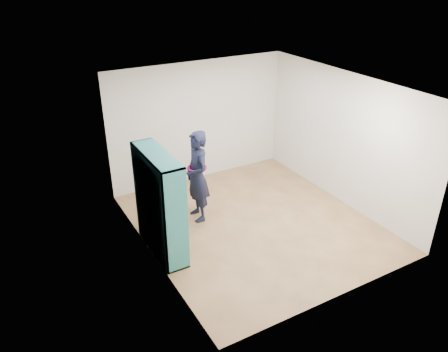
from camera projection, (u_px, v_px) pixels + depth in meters
floor at (254, 223)px, 8.16m from camera, size 4.50×4.50×0.00m
ceiling at (259, 86)px, 6.99m from camera, size 4.50×4.50×0.00m
wall_left at (148, 187)px, 6.70m from camera, size 0.02×4.50×2.60m
wall_right at (343, 139)px, 8.46m from camera, size 0.02×4.50×2.60m
wall_back at (199, 122)px, 9.33m from camera, size 4.00×0.02×2.60m
wall_front at (349, 221)px, 5.83m from camera, size 4.00×0.02×2.60m
bookshelf at (158, 206)px, 7.03m from camera, size 0.39×1.33×1.77m
person at (197, 176)px, 7.96m from camera, size 0.47×0.67×1.74m
smartphone at (187, 170)px, 7.92m from camera, size 0.02×0.08×0.12m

